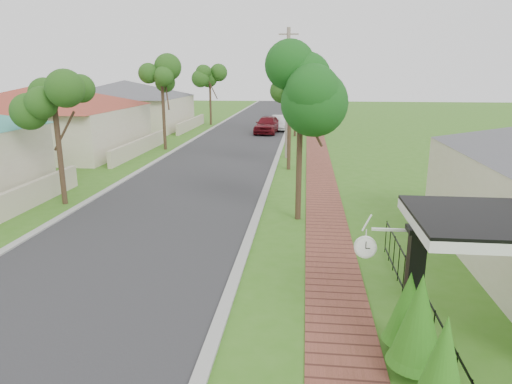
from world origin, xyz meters
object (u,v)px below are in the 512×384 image
at_px(porch_post, 413,295).
at_px(parked_car_red, 267,125).
at_px(near_tree, 301,90).
at_px(utility_pole, 288,94).
at_px(station_clock, 367,246).
at_px(parked_car_white, 280,123).

bearing_deg(porch_post, parked_car_red, 99.70).
height_order(porch_post, near_tree, near_tree).
distance_m(utility_pole, station_clock, 20.48).
xyz_separation_m(parked_car_red, utility_pole, (2.23, -11.84, 3.23)).
height_order(porch_post, parked_car_red, porch_post).
bearing_deg(near_tree, station_clock, -78.94).
distance_m(parked_car_white, near_tree, 27.56).
height_order(utility_pole, station_clock, utility_pole).
xyz_separation_m(parked_car_red, near_tree, (3.20, -24.46, 3.93)).
bearing_deg(parked_car_white, station_clock, -82.05).
relative_size(parked_car_red, utility_pole, 0.59).
relative_size(porch_post, station_clock, 2.35).
distance_m(porch_post, utility_pole, 21.09).
xyz_separation_m(near_tree, utility_pole, (-0.97, 12.62, -0.70)).
bearing_deg(porch_post, near_tree, 106.37).
distance_m(porch_post, station_clock, 1.26).
bearing_deg(utility_pole, near_tree, -85.63).
bearing_deg(utility_pole, parked_car_white, 95.07).
bearing_deg(parked_car_white, parked_car_red, -107.43).
relative_size(porch_post, parked_car_red, 0.54).
relative_size(parked_car_white, near_tree, 0.70).
xyz_separation_m(parked_car_white, near_tree, (2.26, -27.16, 4.05)).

